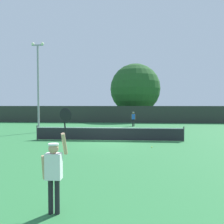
% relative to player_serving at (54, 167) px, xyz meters
% --- Properties ---
extents(ground_plane, '(120.00, 120.00, 0.00)m').
position_rel_player_serving_xyz_m(ground_plane, '(0.44, 10.36, -1.13)').
color(ground_plane, '#2D723D').
extents(tennis_net, '(10.84, 0.08, 1.07)m').
position_rel_player_serving_xyz_m(tennis_net, '(0.44, 10.36, -0.62)').
color(tennis_net, '#232328').
rests_on(tennis_net, ground).
extents(perimeter_fence, '(37.23, 0.12, 2.42)m').
position_rel_player_serving_xyz_m(perimeter_fence, '(0.44, 25.46, 0.08)').
color(perimeter_fence, '#2D332D').
rests_on(perimeter_fence, ground).
extents(player_serving, '(0.68, 0.40, 2.56)m').
position_rel_player_serving_xyz_m(player_serving, '(0.00, 0.00, 0.00)').
color(player_serving, white).
rests_on(player_serving, ground).
extents(player_receiving, '(0.57, 0.25, 1.71)m').
position_rel_player_serving_xyz_m(player_receiving, '(2.56, 20.54, -0.08)').
color(player_receiving, blue).
rests_on(player_receiving, ground).
extents(tennis_ball, '(0.07, 0.07, 0.07)m').
position_rel_player_serving_xyz_m(tennis_ball, '(3.29, 8.01, -1.10)').
color(tennis_ball, '#CCE033').
rests_on(tennis_ball, ground).
extents(light_pole, '(1.18, 0.28, 8.42)m').
position_rel_player_serving_xyz_m(light_pole, '(-6.52, 14.34, 3.65)').
color(light_pole, gray).
rests_on(light_pole, ground).
extents(large_tree, '(8.36, 8.36, 9.45)m').
position_rel_player_serving_xyz_m(large_tree, '(3.19, 30.80, 4.13)').
color(large_tree, brown).
rests_on(large_tree, ground).
extents(parked_car_near, '(2.50, 4.44, 1.69)m').
position_rel_player_serving_xyz_m(parked_car_near, '(7.06, 30.88, -0.35)').
color(parked_car_near, red).
rests_on(parked_car_near, ground).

